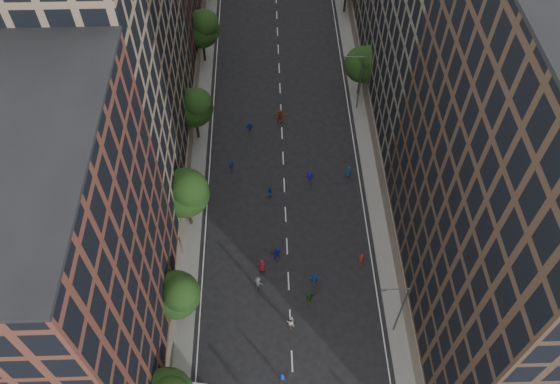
{
  "coord_description": "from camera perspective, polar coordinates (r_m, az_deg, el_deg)",
  "views": [
    {
      "loc": [
        -1.79,
        -10.91,
        53.36
      ],
      "look_at": [
        -0.61,
        28.86,
        2.0
      ],
      "focal_mm": 35.0,
      "sensor_mm": 36.0,
      "label": 1
    }
  ],
  "objects": [
    {
      "name": "skater_12",
      "position": [
        69.09,
        7.14,
        2.1
      ],
      "size": [
        0.84,
        0.67,
        1.49
      ],
      "primitive_type": "imported",
      "rotation": [
        0.0,
        0.0,
        2.84
      ],
      "color": "#124295",
      "rests_on": "ground"
    },
    {
      "name": "tree_left_2",
      "position": [
        60.36,
        -9.81,
        0.03
      ],
      "size": [
        5.6,
        5.6,
        9.45
      ],
      "color": "black",
      "rests_on": "ground"
    },
    {
      "name": "skater_6",
      "position": [
        60.57,
        -1.9,
        -7.69
      ],
      "size": [
        1.04,
        0.78,
        1.93
      ],
      "primitive_type": "imported",
      "rotation": [
        0.0,
        0.0,
        2.95
      ],
      "color": "maroon",
      "rests_on": "ground"
    },
    {
      "name": "skater_8",
      "position": [
        57.63,
        1.12,
        -13.38
      ],
      "size": [
        0.87,
        0.69,
        1.75
      ],
      "primitive_type": "imported",
      "rotation": [
        0.0,
        0.0,
        3.1
      ],
      "color": "silver",
      "rests_on": "ground"
    },
    {
      "name": "ground",
      "position": [
        73.77,
        0.22,
        5.91
      ],
      "size": [
        240.0,
        240.0,
        0.0
      ],
      "primitive_type": "plane",
      "color": "black",
      "rests_on": "ground"
    },
    {
      "name": "skater_7",
      "position": [
        61.78,
        8.5,
        -6.91
      ],
      "size": [
        0.66,
        0.48,
        1.7
      ],
      "primitive_type": "imported",
      "rotation": [
        0.0,
        0.0,
        3.03
      ],
      "color": "#AA201C",
      "rests_on": "ground"
    },
    {
      "name": "skater_10",
      "position": [
        58.85,
        3.11,
        -10.95
      ],
      "size": [
        1.13,
        0.67,
        1.81
      ],
      "primitive_type": "imported",
      "rotation": [
        0.0,
        0.0,
        3.37
      ],
      "color": "#1A5822",
      "rests_on": "ground"
    },
    {
      "name": "bldg_left_b",
      "position": [
        61.04,
        -18.18,
        12.88
      ],
      "size": [
        14.0,
        26.0,
        34.0
      ],
      "primitive_type": "cube",
      "color": "#846F57",
      "rests_on": "ground"
    },
    {
      "name": "skater_9",
      "position": [
        59.68,
        -2.35,
        -9.41
      ],
      "size": [
        1.29,
        1.03,
        1.74
      ],
      "primitive_type": "imported",
      "rotation": [
        0.0,
        0.0,
        2.75
      ],
      "color": "#414146",
      "rests_on": "ground"
    },
    {
      "name": "skater_15",
      "position": [
        68.05,
        3.16,
        1.59
      ],
      "size": [
        1.11,
        0.72,
        1.63
      ],
      "primitive_type": "imported",
      "rotation": [
        0.0,
        0.0,
        3.03
      ],
      "color": "#121293",
      "rests_on": "ground"
    },
    {
      "name": "sidewalk_right",
      "position": [
        80.25,
        8.77,
        9.94
      ],
      "size": [
        4.0,
        105.0,
        0.15
      ],
      "primitive_type": "cube",
      "color": "slate",
      "rests_on": "ground"
    },
    {
      "name": "skater_16",
      "position": [
        73.7,
        -3.17,
        6.72
      ],
      "size": [
        1.05,
        0.51,
        1.74
      ],
      "primitive_type": "imported",
      "rotation": [
        0.0,
        0.0,
        3.23
      ],
      "color": "#123398",
      "rests_on": "ground"
    },
    {
      "name": "bldg_right_a",
      "position": [
        48.52,
        24.37,
        -0.82
      ],
      "size": [
        14.0,
        30.0,
        36.0
      ],
      "primitive_type": "cube",
      "color": "#443124",
      "rests_on": "ground"
    },
    {
      "name": "skater_14",
      "position": [
        66.37,
        -1.15,
        -0.12
      ],
      "size": [
        0.97,
        0.88,
        1.63
      ],
      "primitive_type": "imported",
      "rotation": [
        0.0,
        0.0,
        3.56
      ],
      "color": "#123B98",
      "rests_on": "ground"
    },
    {
      "name": "tree_left_3",
      "position": [
        70.16,
        -8.9,
        8.84
      ],
      "size": [
        5.0,
        5.0,
        8.58
      ],
      "color": "black",
      "rests_on": "ground"
    },
    {
      "name": "tree_left_1",
      "position": [
        54.62,
        -10.68,
        -10.47
      ],
      "size": [
        4.8,
        4.8,
        8.21
      ],
      "color": "black",
      "rests_on": "ground"
    },
    {
      "name": "tree_left_4",
      "position": [
        82.3,
        -8.15,
        16.65
      ],
      "size": [
        5.4,
        5.4,
        9.08
      ],
      "color": "black",
      "rests_on": "ground"
    },
    {
      "name": "skater_1",
      "position": [
        55.59,
        0.23,
        -18.81
      ],
      "size": [
        0.63,
        0.48,
        1.57
      ],
      "primitive_type": "imported",
      "rotation": [
        0.0,
        0.0,
        2.96
      ],
      "color": "#143CA6",
      "rests_on": "ground"
    },
    {
      "name": "streetlamp_far",
      "position": [
        74.81,
        8.23,
        11.53
      ],
      "size": [
        2.64,
        0.22,
        9.06
      ],
      "color": "#595B60",
      "rests_on": "ground"
    },
    {
      "name": "bldg_left_a",
      "position": [
        47.41,
        -22.34,
        -7.98
      ],
      "size": [
        14.0,
        22.0,
        30.0
      ],
      "primitive_type": "cube",
      "color": "brown",
      "rests_on": "ground"
    },
    {
      "name": "sidewalk_left",
      "position": [
        79.72,
        -8.73,
        9.59
      ],
      "size": [
        4.0,
        105.0,
        0.15
      ],
      "primitive_type": "cube",
      "color": "slate",
      "rests_on": "ground"
    },
    {
      "name": "skater_13",
      "position": [
        69.44,
        -5.09,
        2.83
      ],
      "size": [
        0.66,
        0.47,
        1.68
      ],
      "primitive_type": "imported",
      "rotation": [
        0.0,
        0.0,
        3.03
      ],
      "color": "#122496",
      "rests_on": "ground"
    },
    {
      "name": "skater_11",
      "position": [
        61.52,
        -0.36,
        -6.41
      ],
      "size": [
        1.6,
        0.97,
        1.64
      ],
      "primitive_type": "imported",
      "rotation": [
        0.0,
        0.0,
        3.49
      ],
      "color": "#1422AA",
      "rests_on": "ground"
    },
    {
      "name": "skater_5",
      "position": [
        60.04,
        3.64,
        -9.1
      ],
      "size": [
        1.43,
        0.45,
        1.54
      ],
      "primitive_type": "imported",
      "rotation": [
        0.0,
        0.0,
        3.14
      ],
      "color": "blue",
      "rests_on": "ground"
    },
    {
      "name": "bldg_right_b",
      "position": [
        69.32,
        16.88,
        17.9
      ],
      "size": [
        14.0,
        28.0,
        33.0
      ],
      "primitive_type": "cube",
      "color": "#675F55",
      "rests_on": "ground"
    },
    {
      "name": "skater_17",
      "position": [
        75.05,
        0.03,
        7.95
      ],
      "size": [
        1.82,
        0.75,
        1.91
      ],
      "primitive_type": "imported",
      "rotation": [
        0.0,
        0.0,
        3.04
      ],
      "color": "#AE3F1D",
      "rests_on": "ground"
    },
    {
      "name": "streetlamp_near",
      "position": [
        54.73,
        12.37,
        -11.73
      ],
      "size": [
        2.64,
        0.22,
        9.06
      ],
      "color": "#595B60",
      "rests_on": "ground"
    },
    {
      "name": "tree_right_a",
      "position": [
        76.84,
        8.79,
        13.17
      ],
      "size": [
        5.0,
        5.0,
        8.39
      ],
      "color": "black",
      "rests_on": "ground"
    }
  ]
}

